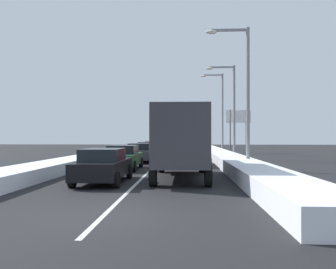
{
  "coord_description": "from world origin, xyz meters",
  "views": [
    {
      "loc": [
        2.08,
        -8.78,
        2.03
      ],
      "look_at": [
        0.02,
        32.65,
        2.31
      ],
      "focal_mm": 35.85,
      "sensor_mm": 36.0,
      "label": 1
    }
  ],
  "objects_px": {
    "sedan_navy_right_lane_fourth": "(181,148)",
    "roadside_sign_right": "(238,121)",
    "sedan_charcoal_center_lane_third": "(140,153)",
    "sedan_black_center_lane_nearest": "(103,165)",
    "sedan_red_center_lane_fourth": "(148,150)",
    "suv_tan_right_lane_third": "(182,148)",
    "sedan_silver_right_lane_fifth": "(181,147)",
    "sedan_white_center_lane_fifth": "(153,148)",
    "box_truck_right_lane_nearest": "(181,139)",
    "suv_maroon_right_lane_second": "(177,151)",
    "traffic_light_gantry": "(188,122)",
    "street_lamp_right_far": "(220,107)",
    "street_lamp_right_mid": "(230,103)",
    "sedan_green_center_lane_second": "(123,157)",
    "street_lamp_right_near": "(242,85)"
  },
  "relations": [
    {
      "from": "street_lamp_right_mid",
      "to": "roadside_sign_right",
      "type": "bearing_deg",
      "value": 78.04
    },
    {
      "from": "sedan_green_center_lane_second",
      "to": "box_truck_right_lane_nearest",
      "type": "bearing_deg",
      "value": -51.5
    },
    {
      "from": "sedan_navy_right_lane_fourth",
      "to": "sedan_red_center_lane_fourth",
      "type": "distance_m",
      "value": 5.15
    },
    {
      "from": "sedan_black_center_lane_nearest",
      "to": "roadside_sign_right",
      "type": "bearing_deg",
      "value": 69.83
    },
    {
      "from": "street_lamp_right_mid",
      "to": "traffic_light_gantry",
      "type": "bearing_deg",
      "value": 97.81
    },
    {
      "from": "sedan_black_center_lane_nearest",
      "to": "street_lamp_right_mid",
      "type": "height_order",
      "value": "street_lamp_right_mid"
    },
    {
      "from": "suv_maroon_right_lane_second",
      "to": "sedan_black_center_lane_nearest",
      "type": "xyz_separation_m",
      "value": [
        -3.06,
        -9.48,
        -0.25
      ]
    },
    {
      "from": "sedan_white_center_lane_fifth",
      "to": "box_truck_right_lane_nearest",
      "type": "bearing_deg",
      "value": -81.27
    },
    {
      "from": "sedan_charcoal_center_lane_third",
      "to": "sedan_navy_right_lane_fourth",
      "type": "bearing_deg",
      "value": 72.74
    },
    {
      "from": "sedan_red_center_lane_fourth",
      "to": "sedan_white_center_lane_fifth",
      "type": "height_order",
      "value": "same"
    },
    {
      "from": "roadside_sign_right",
      "to": "traffic_light_gantry",
      "type": "bearing_deg",
      "value": 116.99
    },
    {
      "from": "suv_maroon_right_lane_second",
      "to": "street_lamp_right_far",
      "type": "relative_size",
      "value": 0.52
    },
    {
      "from": "sedan_silver_right_lane_fifth",
      "to": "sedan_red_center_lane_fourth",
      "type": "xyz_separation_m",
      "value": [
        -3.2,
        -9.9,
        0.0
      ]
    },
    {
      "from": "traffic_light_gantry",
      "to": "street_lamp_right_mid",
      "type": "bearing_deg",
      "value": -82.19
    },
    {
      "from": "sedan_white_center_lane_fifth",
      "to": "suv_tan_right_lane_third",
      "type": "bearing_deg",
      "value": -68.45
    },
    {
      "from": "box_truck_right_lane_nearest",
      "to": "sedan_charcoal_center_lane_third",
      "type": "relative_size",
      "value": 1.6
    },
    {
      "from": "street_lamp_right_mid",
      "to": "roadside_sign_right",
      "type": "relative_size",
      "value": 1.51
    },
    {
      "from": "sedan_charcoal_center_lane_third",
      "to": "box_truck_right_lane_nearest",
      "type": "bearing_deg",
      "value": -72.17
    },
    {
      "from": "sedan_black_center_lane_nearest",
      "to": "sedan_green_center_lane_second",
      "type": "height_order",
      "value": "same"
    },
    {
      "from": "street_lamp_right_near",
      "to": "box_truck_right_lane_nearest",
      "type": "bearing_deg",
      "value": -130.18
    },
    {
      "from": "sedan_charcoal_center_lane_third",
      "to": "street_lamp_right_far",
      "type": "bearing_deg",
      "value": 58.6
    },
    {
      "from": "sedan_silver_right_lane_fifth",
      "to": "suv_tan_right_lane_third",
      "type": "bearing_deg",
      "value": -88.99
    },
    {
      "from": "suv_tan_right_lane_third",
      "to": "traffic_light_gantry",
      "type": "xyz_separation_m",
      "value": [
        0.72,
        25.2,
        3.48
      ]
    },
    {
      "from": "suv_maroon_right_lane_second",
      "to": "street_lamp_right_far",
      "type": "xyz_separation_m",
      "value": [
        4.57,
        14.87,
        4.49
      ]
    },
    {
      "from": "street_lamp_right_near",
      "to": "roadside_sign_right",
      "type": "xyz_separation_m",
      "value": [
        3.32,
        22.49,
        -1.12
      ]
    },
    {
      "from": "sedan_charcoal_center_lane_third",
      "to": "street_lamp_right_near",
      "type": "distance_m",
      "value": 10.31
    },
    {
      "from": "sedan_green_center_lane_second",
      "to": "sedan_charcoal_center_lane_third",
      "type": "bearing_deg",
      "value": 87.47
    },
    {
      "from": "suv_tan_right_lane_third",
      "to": "sedan_silver_right_lane_fifth",
      "type": "bearing_deg",
      "value": 91.01
    },
    {
      "from": "sedan_charcoal_center_lane_third",
      "to": "sedan_red_center_lane_fourth",
      "type": "xyz_separation_m",
      "value": [
        -0.12,
        6.28,
        0.0
      ]
    },
    {
      "from": "suv_maroon_right_lane_second",
      "to": "sedan_charcoal_center_lane_third",
      "type": "bearing_deg",
      "value": 141.16
    },
    {
      "from": "sedan_charcoal_center_lane_third",
      "to": "traffic_light_gantry",
      "type": "relative_size",
      "value": 0.6
    },
    {
      "from": "sedan_black_center_lane_nearest",
      "to": "sedan_green_center_lane_second",
      "type": "xyz_separation_m",
      "value": [
        -0.22,
        6.01,
        0.0
      ]
    },
    {
      "from": "suv_tan_right_lane_third",
      "to": "sedan_charcoal_center_lane_third",
      "type": "distance_m",
      "value": 4.82
    },
    {
      "from": "sedan_green_center_lane_second",
      "to": "street_lamp_right_mid",
      "type": "relative_size",
      "value": 0.54
    },
    {
      "from": "suv_tan_right_lane_third",
      "to": "roadside_sign_right",
      "type": "distance_m",
      "value": 14.93
    },
    {
      "from": "traffic_light_gantry",
      "to": "sedan_white_center_lane_fifth",
      "type": "bearing_deg",
      "value": -103.98
    },
    {
      "from": "street_lamp_right_near",
      "to": "street_lamp_right_far",
      "type": "bearing_deg",
      "value": 88.2
    },
    {
      "from": "sedan_red_center_lane_fourth",
      "to": "street_lamp_right_far",
      "type": "relative_size",
      "value": 0.48
    },
    {
      "from": "sedan_navy_right_lane_fourth",
      "to": "roadside_sign_right",
      "type": "distance_m",
      "value": 9.94
    },
    {
      "from": "sedan_green_center_lane_second",
      "to": "sedan_red_center_lane_fourth",
      "type": "height_order",
      "value": "same"
    },
    {
      "from": "sedan_green_center_lane_second",
      "to": "sedan_white_center_lane_fifth",
      "type": "height_order",
      "value": "same"
    },
    {
      "from": "sedan_charcoal_center_lane_third",
      "to": "street_lamp_right_far",
      "type": "xyz_separation_m",
      "value": [
        7.59,
        12.44,
        4.74
      ]
    },
    {
      "from": "suv_tan_right_lane_third",
      "to": "sedan_charcoal_center_lane_third",
      "type": "relative_size",
      "value": 1.09
    },
    {
      "from": "sedan_black_center_lane_nearest",
      "to": "sedan_red_center_lane_fourth",
      "type": "xyz_separation_m",
      "value": [
        -0.07,
        18.19,
        0.0
      ]
    },
    {
      "from": "sedan_silver_right_lane_fifth",
      "to": "sedan_green_center_lane_second",
      "type": "bearing_deg",
      "value": -98.6
    },
    {
      "from": "suv_maroon_right_lane_second",
      "to": "street_lamp_right_mid",
      "type": "xyz_separation_m",
      "value": [
        4.52,
        5.57,
        3.95
      ]
    },
    {
      "from": "roadside_sign_right",
      "to": "sedan_red_center_lane_fourth",
      "type": "bearing_deg",
      "value": -136.1
    },
    {
      "from": "suv_maroon_right_lane_second",
      "to": "street_lamp_right_mid",
      "type": "height_order",
      "value": "street_lamp_right_mid"
    },
    {
      "from": "box_truck_right_lane_nearest",
      "to": "sedan_black_center_lane_nearest",
      "type": "height_order",
      "value": "box_truck_right_lane_nearest"
    },
    {
      "from": "sedan_black_center_lane_nearest",
      "to": "street_lamp_right_far",
      "type": "xyz_separation_m",
      "value": [
        7.64,
        24.35,
        4.74
      ]
    }
  ]
}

